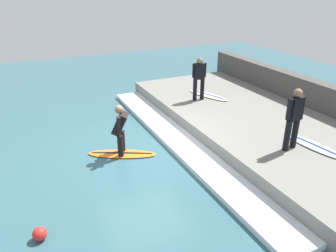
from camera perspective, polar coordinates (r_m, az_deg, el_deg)
ground_plane at (r=9.58m, az=-4.30°, el=-4.66°), size 28.00×28.00×0.00m
concrete_ledge at (r=11.29m, az=14.34°, el=0.69°), size 4.40×10.44×0.50m
back_wall at (r=12.78m, az=23.16°, el=4.40°), size 0.50×10.96×1.41m
wave_foam_crest at (r=9.98m, az=2.19°, el=-2.86°), size 0.95×9.92×0.15m
surfboard_riding at (r=9.52m, az=-8.02°, el=-4.81°), size 1.97×1.35×0.07m
surfer_riding at (r=9.15m, az=-8.31°, el=-0.24°), size 0.60×0.63×1.45m
surfer_waiting_near at (r=12.06m, az=5.43°, el=8.57°), size 0.52×0.28×1.57m
surfboard_waiting_near at (r=12.75m, az=6.98°, el=5.36°), size 1.07×1.87×0.07m
surfer_waiting_far at (r=8.92m, az=21.12°, el=1.64°), size 0.56×0.29×1.65m
surfboard_waiting_far at (r=9.62m, az=24.13°, el=-3.17°), size 0.71×1.89×0.07m
marker_buoy at (r=7.07m, az=-21.44°, el=-17.09°), size 0.28×0.28×0.28m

